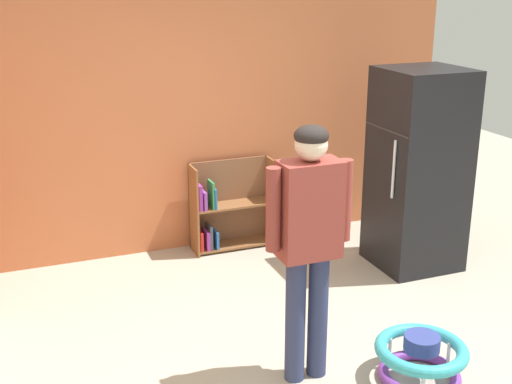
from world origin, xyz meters
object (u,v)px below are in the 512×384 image
(refrigerator, at_px, (418,170))
(baby_walker, at_px, (421,358))
(bookshelf, at_px, (226,210))
(standing_person, at_px, (309,233))

(refrigerator, relative_size, baby_walker, 2.95)
(refrigerator, bearing_deg, bookshelf, 145.65)
(bookshelf, bearing_deg, baby_walker, -80.41)
(refrigerator, relative_size, bookshelf, 2.09)
(bookshelf, distance_m, baby_walker, 2.64)
(refrigerator, height_order, baby_walker, refrigerator)
(refrigerator, distance_m, standing_person, 2.13)
(standing_person, bearing_deg, bookshelf, 83.98)
(standing_person, xyz_separation_m, baby_walker, (0.68, -0.31, -0.86))
(refrigerator, xyz_separation_m, standing_person, (-1.69, -1.29, 0.13))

